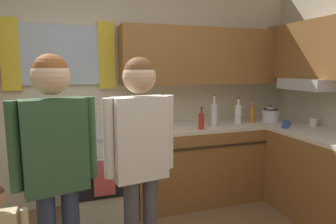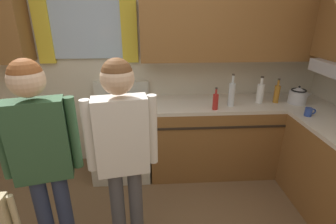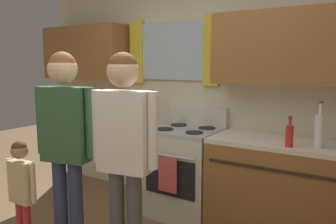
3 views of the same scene
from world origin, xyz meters
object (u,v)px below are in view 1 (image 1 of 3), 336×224
Objects in this scene: stove_oven at (101,171)px; bottle_oil_amber at (252,113)px; bottle_tall_clear at (214,114)px; mug_ceramic_white at (314,122)px; stovetop_kettle at (270,114)px; adult_holding_child at (55,155)px; mug_cobalt_blue at (286,124)px; bottle_sauce_red at (201,121)px; adult_in_plaid at (140,147)px; bottle_milk_white at (238,113)px.

bottle_oil_amber is at bearing -1.56° from stove_oven.
mug_ceramic_white is (1.08, -0.35, -0.09)m from bottle_tall_clear.
adult_holding_child is (-2.43, -1.13, 0.04)m from stovetop_kettle.
stovetop_kettle reaches higher than stove_oven.
mug_cobalt_blue is at bearing -13.42° from stove_oven.
bottle_tall_clear reaches higher than bottle_sauce_red.
stove_oven is at bearing 97.90° from adult_in_plaid.
bottle_milk_white is at bearing 174.90° from stovetop_kettle.
bottle_oil_amber is (1.82, -0.05, 0.54)m from stove_oven.
adult_in_plaid reaches higher than mug_ceramic_white.
bottle_milk_white is at bearing 17.73° from bottle_sauce_red.
bottle_oil_amber is 0.57m from bottle_tall_clear.
bottle_tall_clear reaches higher than mug_cobalt_blue.
bottle_milk_white is 0.19× the size of adult_in_plaid.
mug_ceramic_white is at bearing -31.16° from bottle_milk_white.
bottle_oil_amber is 0.78m from bottle_sauce_red.
bottle_milk_white is 0.43m from stovetop_kettle.
adult_in_plaid is (-1.65, -1.12, 0.02)m from bottle_oil_amber.
bottle_tall_clear is (-0.36, -0.08, 0.02)m from bottle_milk_white.
bottle_tall_clear reaches higher than stove_oven.
mug_ceramic_white is at bearing 15.25° from adult_holding_child.
bottle_milk_white reaches higher than mug_cobalt_blue.
mug_cobalt_blue is (0.15, -0.42, -0.07)m from bottle_oil_amber.
bottle_oil_amber is (0.20, -0.00, -0.01)m from bottle_milk_white.
stove_oven is at bearing 166.58° from mug_cobalt_blue.
adult_holding_child reaches higher than stove_oven.
adult_in_plaid is at bearing -142.42° from bottle_milk_white.
bottle_milk_white is 0.55m from mug_cobalt_blue.
bottle_sauce_red is at bearing -171.91° from stovetop_kettle.
bottle_sauce_red is at bearing 46.47° from adult_in_plaid.
adult_in_plaid is (-1.89, -1.08, 0.03)m from stovetop_kettle.
stovetop_kettle is 2.18m from adult_in_plaid.
bottle_tall_clear reaches higher than bottle_oil_amber.
adult_holding_child is (-1.43, -0.99, 0.04)m from bottle_sauce_red.
adult_in_plaid reaches higher than bottle_milk_white.
adult_in_plaid reaches higher than bottle_tall_clear.
stove_oven is at bearing 178.44° from bottle_oil_amber.
bottle_oil_amber is 0.18× the size of adult_in_plaid.
stove_oven is at bearing 168.33° from mug_ceramic_white.
mug_ceramic_white reaches higher than mug_cobalt_blue.
mug_ceramic_white is at bearing -18.01° from bottle_tall_clear.
bottle_oil_amber is 2.49× the size of mug_cobalt_blue.
mug_cobalt_blue is 0.07× the size of adult_in_plaid.
adult_holding_child is at bearing -174.57° from adult_in_plaid.
adult_holding_child is 1.01× the size of adult_in_plaid.
adult_holding_child is at bearing -107.11° from stove_oven.
bottle_sauce_red reaches higher than mug_cobalt_blue.
stove_oven is at bearing 177.55° from stovetop_kettle.
mug_ceramic_white is at bearing -11.67° from stove_oven.
bottle_milk_white is at bearing -1.74° from stove_oven.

